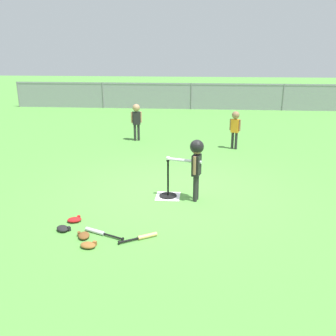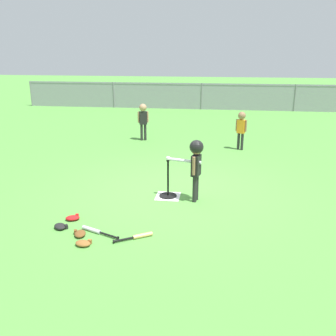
% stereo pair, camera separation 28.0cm
% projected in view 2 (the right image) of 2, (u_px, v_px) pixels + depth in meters
% --- Properties ---
extents(ground_plane, '(60.00, 60.00, 0.00)m').
position_uv_depth(ground_plane, '(175.00, 192.00, 7.07)').
color(ground_plane, '#51933D').
extents(home_plate, '(0.44, 0.44, 0.01)m').
position_uv_depth(home_plate, '(168.00, 196.00, 6.85)').
color(home_plate, white).
rests_on(home_plate, ground_plane).
extents(batting_tee, '(0.32, 0.32, 0.70)m').
position_uv_depth(batting_tee, '(168.00, 191.00, 6.82)').
color(batting_tee, black).
rests_on(batting_tee, ground_plane).
extents(baseball_on_tee, '(0.07, 0.07, 0.07)m').
position_uv_depth(baseball_on_tee, '(168.00, 158.00, 6.63)').
color(baseball_on_tee, white).
rests_on(baseball_on_tee, batting_tee).
extents(batter_child, '(0.62, 0.31, 1.12)m').
position_uv_depth(batter_child, '(196.00, 158.00, 6.42)').
color(batter_child, '#262626').
rests_on(batter_child, ground_plane).
extents(fielder_near_left, '(0.29, 0.20, 1.03)m').
position_uv_depth(fielder_near_left, '(241.00, 126.00, 9.81)').
color(fielder_near_left, '#262626').
rests_on(fielder_near_left, ground_plane).
extents(fielder_deep_center, '(0.31, 0.21, 1.08)m').
position_uv_depth(fielder_deep_center, '(143.00, 117.00, 10.83)').
color(fielder_deep_center, '#262626').
rests_on(fielder_deep_center, ground_plane).
extents(spare_bat_silver, '(0.64, 0.32, 0.06)m').
position_uv_depth(spare_bat_silver, '(95.00, 231.00, 5.49)').
color(spare_bat_silver, silver).
rests_on(spare_bat_silver, ground_plane).
extents(spare_bat_wood, '(0.53, 0.35, 0.06)m').
position_uv_depth(spare_bat_wood, '(139.00, 236.00, 5.33)').
color(spare_bat_wood, '#DBB266').
rests_on(spare_bat_wood, ground_plane).
extents(glove_by_plate, '(0.26, 0.22, 0.07)m').
position_uv_depth(glove_by_plate, '(73.00, 218.00, 5.90)').
color(glove_by_plate, '#B21919').
rests_on(glove_by_plate, ground_plane).
extents(glove_near_bats, '(0.27, 0.27, 0.07)m').
position_uv_depth(glove_near_bats, '(60.00, 226.00, 5.62)').
color(glove_near_bats, black).
rests_on(glove_near_bats, ground_plane).
extents(glove_tossed_aside, '(0.22, 0.25, 0.07)m').
position_uv_depth(glove_tossed_aside, '(80.00, 234.00, 5.40)').
color(glove_tossed_aside, brown).
rests_on(glove_tossed_aside, ground_plane).
extents(glove_outfield_drop, '(0.25, 0.20, 0.07)m').
position_uv_depth(glove_outfield_drop, '(83.00, 243.00, 5.13)').
color(glove_outfield_drop, brown).
rests_on(glove_outfield_drop, ground_plane).
extents(outfield_fence, '(16.06, 0.06, 1.15)m').
position_uv_depth(outfield_fence, '(202.00, 95.00, 16.42)').
color(outfield_fence, slate).
rests_on(outfield_fence, ground_plane).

